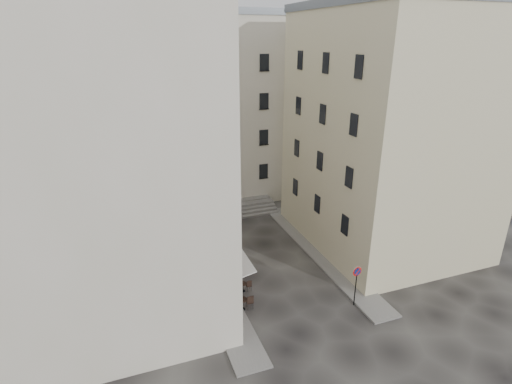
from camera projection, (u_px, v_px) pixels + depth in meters
name	position (u px, v px, depth m)	size (l,w,h in m)	color
ground	(281.00, 283.00, 28.11)	(90.00, 90.00, 0.00)	black
sidewalk_left	(206.00, 265.00, 30.15)	(2.00, 22.00, 0.12)	slate
sidewalk_right	(318.00, 251.00, 32.15)	(2.00, 18.00, 0.12)	slate
building_left	(103.00, 143.00, 23.64)	(12.20, 16.20, 20.60)	beige
building_right	(390.00, 131.00, 31.16)	(12.20, 14.20, 18.60)	beige
building_back	(201.00, 108.00, 41.05)	(18.20, 10.20, 18.60)	beige
cafe_storefront	(218.00, 264.00, 26.92)	(1.74, 7.30, 3.50)	#4A0A0B
stone_steps	(230.00, 210.00, 38.97)	(9.00, 3.15, 0.80)	#64615F
bollard_near	(242.00, 294.00, 26.00)	(0.12, 0.12, 0.98)	black
bollard_mid	(227.00, 267.00, 29.07)	(0.12, 0.12, 0.98)	black
bollard_far	(215.00, 245.00, 32.13)	(0.12, 0.12, 0.98)	black
no_parking_sign	(357.00, 278.00, 25.04)	(0.65, 0.12, 2.84)	black
bistro_table_a	(242.00, 303.00, 25.15)	(1.41, 0.66, 0.99)	black
bistro_table_b	(243.00, 286.00, 27.00)	(1.17, 0.55, 0.83)	black
bistro_table_c	(227.00, 275.00, 28.08)	(1.40, 0.66, 0.98)	black
bistro_table_d	(233.00, 260.00, 30.23)	(1.17, 0.55, 0.82)	black
bistro_table_e	(215.00, 250.00, 31.46)	(1.32, 0.62, 0.93)	black
pedestrian	(241.00, 262.00, 29.08)	(0.61, 0.40, 1.67)	black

